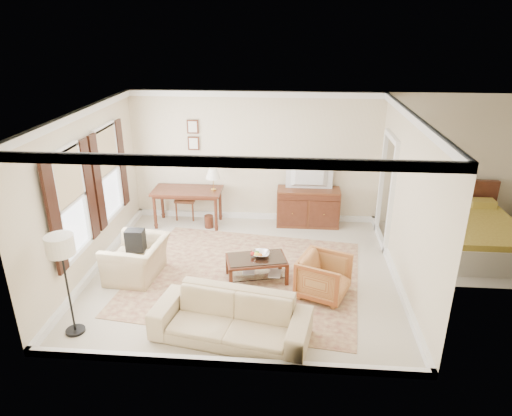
# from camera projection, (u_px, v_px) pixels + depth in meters

# --- Properties ---
(room_shell) EXTENTS (5.51, 5.01, 2.91)m
(room_shell) POSITION_uv_depth(u_px,v_px,m) (242.00, 140.00, 7.40)
(room_shell) COLOR beige
(room_shell) RESTS_ON ground
(annex_bedroom) EXTENTS (3.00, 2.70, 2.90)m
(annex_bedroom) POSITION_uv_depth(u_px,v_px,m) (477.00, 236.00, 8.94)
(annex_bedroom) COLOR beige
(annex_bedroom) RESTS_ON ground
(window_front) EXTENTS (0.12, 1.56, 1.80)m
(window_front) POSITION_uv_depth(u_px,v_px,m) (71.00, 203.00, 7.30)
(window_front) COLOR #CCB284
(window_front) RESTS_ON room_shell
(window_rear) EXTENTS (0.12, 1.56, 1.80)m
(window_rear) POSITION_uv_depth(u_px,v_px,m) (109.00, 172.00, 8.78)
(window_rear) COLOR #CCB284
(window_rear) RESTS_ON room_shell
(doorway) EXTENTS (0.10, 1.12, 2.25)m
(doorway) POSITION_uv_depth(u_px,v_px,m) (386.00, 192.00, 9.11)
(doorway) COLOR white
(doorway) RESTS_ON room_shell
(rug) EXTENTS (4.37, 3.88, 0.01)m
(rug) POSITION_uv_depth(u_px,v_px,m) (245.00, 276.00, 8.20)
(rug) COLOR maroon
(rug) RESTS_ON room_shell
(writing_desk) EXTENTS (1.51, 0.75, 0.82)m
(writing_desk) POSITION_uv_depth(u_px,v_px,m) (187.00, 194.00, 10.04)
(writing_desk) COLOR #532617
(writing_desk) RESTS_ON room_shell
(desk_chair) EXTENTS (0.53, 0.53, 1.05)m
(desk_chair) POSITION_uv_depth(u_px,v_px,m) (186.00, 196.00, 10.44)
(desk_chair) COLOR brown
(desk_chair) RESTS_ON room_shell
(desk_lamp) EXTENTS (0.32, 0.32, 0.50)m
(desk_lamp) POSITION_uv_depth(u_px,v_px,m) (213.00, 179.00, 9.86)
(desk_lamp) COLOR silver
(desk_lamp) RESTS_ON writing_desk
(framed_prints) EXTENTS (0.25, 0.04, 0.68)m
(framed_prints) POSITION_uv_depth(u_px,v_px,m) (193.00, 135.00, 9.98)
(framed_prints) COLOR #532617
(framed_prints) RESTS_ON room_shell
(sideboard) EXTENTS (1.37, 0.53, 0.84)m
(sideboard) POSITION_uv_depth(u_px,v_px,m) (308.00, 207.00, 10.12)
(sideboard) COLOR brown
(sideboard) RESTS_ON room_shell
(tv) EXTENTS (0.97, 0.56, 0.13)m
(tv) POSITION_uv_depth(u_px,v_px,m) (310.00, 168.00, 9.76)
(tv) COLOR black
(tv) RESTS_ON sideboard
(coffee_table) EXTENTS (1.15, 0.83, 0.44)m
(coffee_table) POSITION_uv_depth(u_px,v_px,m) (256.00, 263.00, 7.97)
(coffee_table) COLOR #532617
(coffee_table) RESTS_ON room_shell
(fruit_bowl) EXTENTS (0.42, 0.42, 0.10)m
(fruit_bowl) POSITION_uv_depth(u_px,v_px,m) (261.00, 253.00, 7.97)
(fruit_bowl) COLOR silver
(fruit_bowl) RESTS_ON coffee_table
(book_a) EXTENTS (0.28, 0.05, 0.38)m
(book_a) POSITION_uv_depth(u_px,v_px,m) (243.00, 271.00, 8.05)
(book_a) COLOR brown
(book_a) RESTS_ON coffee_table
(book_b) EXTENTS (0.28, 0.05, 0.38)m
(book_b) POSITION_uv_depth(u_px,v_px,m) (269.00, 273.00, 7.98)
(book_b) COLOR brown
(book_b) RESTS_ON coffee_table
(striped_armchair) EXTENTS (0.95, 0.98, 0.78)m
(striped_armchair) POSITION_uv_depth(u_px,v_px,m) (324.00, 275.00, 7.49)
(striped_armchair) COLOR #974921
(striped_armchair) RESTS_ON room_shell
(club_armchair) EXTENTS (0.80, 1.13, 0.93)m
(club_armchair) POSITION_uv_depth(u_px,v_px,m) (136.00, 253.00, 8.03)
(club_armchair) COLOR tan
(club_armchair) RESTS_ON room_shell
(backpack) EXTENTS (0.30, 0.37, 0.40)m
(backpack) POSITION_uv_depth(u_px,v_px,m) (135.00, 238.00, 8.02)
(backpack) COLOR black
(backpack) RESTS_ON club_armchair
(sofa) EXTENTS (2.33, 1.06, 0.88)m
(sofa) POSITION_uv_depth(u_px,v_px,m) (231.00, 312.00, 6.46)
(sofa) COLOR tan
(sofa) RESTS_ON room_shell
(floor_lamp) EXTENTS (0.39, 0.39, 1.57)m
(floor_lamp) POSITION_uv_depth(u_px,v_px,m) (61.00, 253.00, 6.24)
(floor_lamp) COLOR black
(floor_lamp) RESTS_ON room_shell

